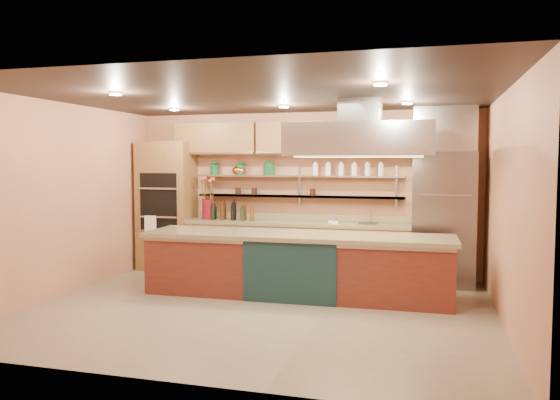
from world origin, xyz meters
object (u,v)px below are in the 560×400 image
(copper_kettle, at_px, (238,170))
(green_canister, at_px, (270,169))
(kitchen_scale, at_px, (334,220))
(flower_vase, at_px, (208,209))
(refrigerator, at_px, (443,219))
(island, at_px, (297,265))

(copper_kettle, bearing_deg, green_canister, 0.00)
(kitchen_scale, bearing_deg, copper_kettle, 163.63)
(flower_vase, bearing_deg, refrigerator, -0.14)
(copper_kettle, height_order, green_canister, green_canister)
(refrigerator, bearing_deg, island, -147.52)
(flower_vase, xyz_separation_m, copper_kettle, (0.48, 0.22, 0.68))
(kitchen_scale, xyz_separation_m, copper_kettle, (-1.77, 0.22, 0.82))
(flower_vase, bearing_deg, kitchen_scale, 0.00)
(refrigerator, xyz_separation_m, island, (-2.06, -1.31, -0.59))
(island, height_order, flower_vase, flower_vase)
(island, distance_m, copper_kettle, 2.50)
(refrigerator, bearing_deg, green_canister, 175.48)
(green_canister, bearing_deg, island, -61.12)
(refrigerator, bearing_deg, copper_kettle, 176.25)
(refrigerator, relative_size, green_canister, 10.45)
(refrigerator, distance_m, island, 2.51)
(refrigerator, xyz_separation_m, green_canister, (-2.91, 0.23, 0.77))
(flower_vase, bearing_deg, island, -34.33)
(refrigerator, xyz_separation_m, flower_vase, (-3.99, 0.01, 0.06))
(kitchen_scale, bearing_deg, island, -112.78)
(copper_kettle, relative_size, green_canister, 0.96)
(kitchen_scale, distance_m, copper_kettle, 1.96)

